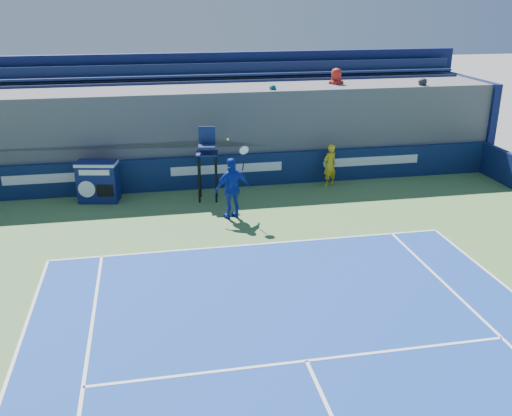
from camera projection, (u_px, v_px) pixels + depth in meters
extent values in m
imported|color=gold|center=(330.00, 165.00, 20.54)|extent=(0.66, 0.57, 1.55)
cube|color=white|center=(253.00, 244.00, 15.89)|extent=(10.97, 0.07, 0.00)
cube|color=white|center=(306.00, 361.00, 10.85)|extent=(8.23, 0.07, 0.00)
cube|color=#0C1C45|center=(227.00, 171.00, 20.48)|extent=(20.40, 0.20, 1.20)
cube|color=white|center=(52.00, 178.00, 19.29)|extent=(3.20, 0.01, 0.32)
cube|color=white|center=(227.00, 169.00, 20.35)|extent=(4.00, 0.01, 0.32)
cube|color=white|center=(372.00, 161.00, 21.32)|extent=(3.60, 0.01, 0.32)
cylinder|color=white|center=(329.00, 163.00, 21.02)|extent=(0.44, 0.01, 0.44)
cube|color=#101A53|center=(98.00, 182.00, 19.03)|extent=(1.41, 0.94, 1.40)
cube|color=silver|center=(96.00, 163.00, 18.80)|extent=(1.43, 0.96, 0.10)
cylinder|color=white|center=(87.00, 189.00, 18.74)|extent=(0.55, 0.13, 0.56)
cube|color=black|center=(105.00, 191.00, 18.76)|extent=(0.54, 0.13, 0.40)
cube|color=white|center=(94.00, 173.00, 18.54)|extent=(0.98, 0.20, 0.18)
cylinder|color=black|center=(199.00, 180.00, 18.86)|extent=(0.08, 0.08, 1.60)
cylinder|color=black|center=(216.00, 180.00, 18.88)|extent=(0.08, 0.08, 1.60)
cylinder|color=black|center=(200.00, 175.00, 19.38)|extent=(0.08, 0.08, 1.60)
cylinder|color=black|center=(216.00, 175.00, 19.40)|extent=(0.08, 0.08, 1.60)
cube|color=#0F174C|center=(207.00, 153.00, 18.84)|extent=(0.80, 0.80, 0.06)
cube|color=#14204B|center=(207.00, 147.00, 18.66)|extent=(0.61, 0.53, 0.08)
cube|color=#14214D|center=(207.00, 135.00, 18.89)|extent=(0.55, 0.14, 0.60)
imported|color=#122D9A|center=(232.00, 189.00, 17.48)|extent=(1.22, 0.78, 1.93)
cylinder|color=black|center=(243.00, 165.00, 17.31)|extent=(0.06, 0.16, 0.39)
torus|color=silver|center=(244.00, 150.00, 17.08)|extent=(0.31, 0.17, 0.29)
cylinder|color=white|center=(244.00, 150.00, 17.08)|extent=(0.26, 0.13, 0.24)
sphere|color=#EEF636|center=(228.00, 140.00, 16.78)|extent=(0.07, 0.07, 0.07)
cube|color=#535358|center=(219.00, 130.00, 21.85)|extent=(20.40, 3.60, 3.38)
cube|color=#535358|center=(224.00, 144.00, 20.68)|extent=(20.40, 0.90, 0.55)
cube|color=#132149|center=(224.00, 132.00, 20.42)|extent=(20.00, 0.45, 0.08)
cube|color=#132149|center=(223.00, 125.00, 20.58)|extent=(20.00, 0.06, 0.45)
cube|color=#535358|center=(221.00, 124.00, 21.32)|extent=(20.40, 0.90, 0.55)
cube|color=#132149|center=(221.00, 112.00, 21.06)|extent=(20.00, 0.45, 0.08)
cube|color=#132149|center=(220.00, 105.00, 21.22)|extent=(20.00, 0.06, 0.45)
cube|color=#535358|center=(217.00, 105.00, 21.95)|extent=(20.40, 0.90, 0.55)
cube|color=#132149|center=(217.00, 93.00, 21.69)|extent=(20.00, 0.45, 0.08)
cube|color=#132149|center=(216.00, 86.00, 21.85)|extent=(20.00, 0.06, 0.45)
cube|color=#535358|center=(214.00, 87.00, 22.58)|extent=(20.40, 0.90, 0.55)
cube|color=#132149|center=(214.00, 75.00, 22.33)|extent=(20.00, 0.45, 0.08)
cube|color=#132149|center=(213.00, 69.00, 22.48)|extent=(20.00, 0.06, 0.45)
cube|color=#0C1647|center=(213.00, 107.00, 23.46)|extent=(20.80, 0.30, 4.40)
cube|color=#0C1647|center=(466.00, 119.00, 23.67)|extent=(0.30, 3.90, 3.40)
imported|color=teal|center=(273.00, 110.00, 20.54)|extent=(1.05, 0.44, 1.78)
imported|color=#B42119|center=(336.00, 90.00, 21.66)|extent=(0.83, 0.56, 1.65)
imported|color=black|center=(419.00, 103.00, 21.52)|extent=(0.75, 0.55, 1.88)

